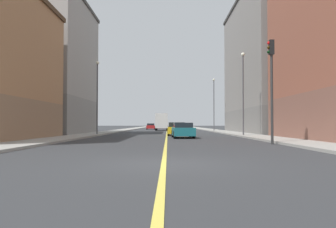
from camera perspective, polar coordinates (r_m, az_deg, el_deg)
name	(u,v)px	position (r m, az deg, el deg)	size (l,w,h in m)	color
ground_plane	(165,164)	(10.30, -0.52, -8.63)	(400.00, 400.00, 0.00)	#313336
sidewalk_left	(214,130)	(59.79, 8.05, -2.81)	(2.82, 168.00, 0.15)	#9E9B93
sidewalk_right	(123,130)	(59.83, -7.87, -2.81)	(2.82, 168.00, 0.15)	#9E9B93
lane_center_stripe	(169,131)	(59.24, 0.09, -2.90)	(0.16, 154.00, 0.01)	#E5D14C
building_left_mid	(283,65)	(47.54, 19.27, 8.02)	(11.94, 22.17, 18.37)	slate
building_right_midblock	(38,68)	(42.39, -21.62, 7.47)	(11.94, 14.33, 15.81)	gray
traffic_light_left_near	(273,77)	(21.13, 17.72, 6.14)	(0.40, 0.32, 6.37)	#2D2D2D
street_lamp_left_near	(244,86)	(32.98, 13.12, 4.82)	(0.36, 0.36, 8.07)	#4C4C51
street_lamp_right_near	(99,90)	(36.12, -11.95, 4.05)	(0.36, 0.36, 7.84)	#4C4C51
street_lamp_left_far	(215,100)	(52.97, 8.18, 2.48)	(0.36, 0.36, 8.32)	#4C4C51
car_yellow	(178,129)	(35.01, 1.70, -2.63)	(1.95, 3.94, 1.39)	gold
car_red	(152,126)	(72.67, -2.81, -2.17)	(2.00, 4.39, 1.31)	red
car_teal	(184,130)	(28.87, 2.82, -2.85)	(1.97, 4.31, 1.34)	#196670
car_orange	(176,128)	(52.31, 1.48, -2.40)	(1.93, 4.33, 1.24)	orange
box_truck	(163,122)	(61.11, -0.88, -1.34)	(2.34, 6.60, 3.12)	maroon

